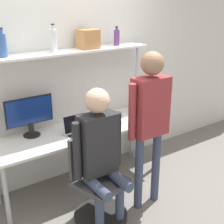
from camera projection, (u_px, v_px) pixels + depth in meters
The scene contains 14 objects.
ground_plane at pixel (96, 196), 3.65m from camera, with size 12.00×12.00×0.00m, color slate.
wall_back at pixel (63, 72), 3.70m from camera, with size 8.00×0.06×2.70m.
desk at pixel (80, 135), 3.68m from camera, with size 2.07×0.64×0.72m.
shelf_unit at pixel (70, 67), 3.52m from camera, with size 1.97×0.31×1.63m.
monitor at pixel (30, 114), 3.43m from camera, with size 0.54×0.19×0.45m.
laptop at pixel (76, 129), 3.53m from camera, with size 0.30×0.22×0.22m.
cell_phone at pixel (99, 131), 3.61m from camera, with size 0.07×0.15×0.01m.
office_chair at pixel (98, 194), 3.22m from camera, with size 0.57×0.57×0.91m.
person_seated at pixel (100, 147), 3.00m from camera, with size 0.54×0.48×1.42m.
person_standing at pixel (150, 112), 3.15m from camera, with size 0.54×0.23×1.71m.
bottle_blue at pixel (2, 45), 3.03m from camera, with size 0.08×0.08×0.28m.
bottle_clear at pixel (54, 40), 3.31m from camera, with size 0.07×0.07×0.29m.
bottle_purple at pixel (117, 37), 3.76m from camera, with size 0.07×0.07×0.23m.
storage_box at pixel (88, 39), 3.54m from camera, with size 0.21×0.21×0.21m.
Camera 1 is at (-1.58, -2.64, 2.20)m, focal length 50.00 mm.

